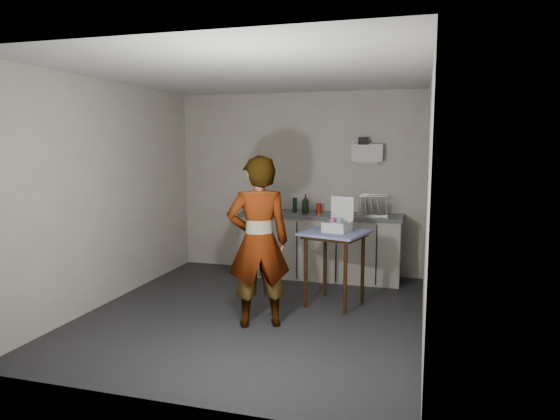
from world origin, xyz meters
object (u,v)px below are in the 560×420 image
(soda_can, at_px, (319,208))
(paper_towel, at_px, (266,201))
(kitchen_counter, at_px, (320,247))
(side_table, at_px, (335,241))
(standing_man, at_px, (258,242))
(soap_bottle, at_px, (305,204))
(dark_bottle, at_px, (295,205))
(dish_rack, at_px, (373,210))
(bakery_box, at_px, (338,224))

(soda_can, xyz_separation_m, paper_towel, (-0.75, -0.07, 0.08))
(kitchen_counter, bearing_deg, side_table, -70.83)
(standing_man, relative_size, soda_can, 13.01)
(side_table, relative_size, soap_bottle, 3.24)
(standing_man, distance_m, soda_can, 2.08)
(side_table, xyz_separation_m, paper_towel, (-1.19, 1.13, 0.30))
(standing_man, height_order, paper_towel, standing_man)
(dark_bottle, relative_size, dish_rack, 0.53)
(dark_bottle, height_order, dish_rack, dish_rack)
(standing_man, bearing_deg, side_table, -150.93)
(bakery_box, bearing_deg, kitchen_counter, 124.25)
(standing_man, xyz_separation_m, bakery_box, (0.66, 0.89, 0.08))
(soap_bottle, distance_m, dark_bottle, 0.17)
(soda_can, relative_size, dish_rack, 0.34)
(standing_man, height_order, soda_can, standing_man)
(soda_can, distance_m, dark_bottle, 0.34)
(kitchen_counter, xyz_separation_m, standing_man, (-0.24, -2.02, 0.45))
(side_table, relative_size, dish_rack, 2.20)
(paper_towel, relative_size, bakery_box, 0.78)
(side_table, height_order, bakery_box, bakery_box)
(soap_bottle, height_order, dark_bottle, soap_bottle)
(soap_bottle, xyz_separation_m, dark_bottle, (-0.16, 0.03, -0.03))
(standing_man, bearing_deg, paper_towel, -99.39)
(standing_man, relative_size, bakery_box, 4.51)
(dish_rack, height_order, bakery_box, bakery_box)
(side_table, bearing_deg, soap_bottle, 134.44)
(dark_bottle, xyz_separation_m, bakery_box, (0.80, -1.13, -0.06))
(kitchen_counter, bearing_deg, paper_towel, -178.47)
(soda_can, relative_size, bakery_box, 0.35)
(standing_man, distance_m, soap_bottle, 1.99)
(soda_can, bearing_deg, standing_man, -95.55)
(dish_rack, xyz_separation_m, bakery_box, (-0.29, -1.20, -0.01))
(dish_rack, bearing_deg, standing_man, -114.52)
(dish_rack, distance_m, bakery_box, 1.23)
(kitchen_counter, height_order, paper_towel, paper_towel)
(kitchen_counter, xyz_separation_m, soap_bottle, (-0.21, -0.04, 0.62))
(soap_bottle, relative_size, bakery_box, 0.69)
(soda_can, xyz_separation_m, bakery_box, (0.46, -1.19, -0.02))
(side_table, bearing_deg, standing_man, -110.62)
(standing_man, bearing_deg, soda_can, -120.30)
(kitchen_counter, relative_size, bakery_box, 5.74)
(kitchen_counter, xyz_separation_m, paper_towel, (-0.79, -0.02, 0.63))
(paper_towel, relative_size, dish_rack, 0.77)
(paper_towel, bearing_deg, side_table, -43.59)
(side_table, distance_m, soda_can, 1.30)
(dark_bottle, distance_m, dish_rack, 1.09)
(bakery_box, bearing_deg, side_table, -136.10)
(soap_bottle, distance_m, paper_towel, 0.58)
(side_table, distance_m, soap_bottle, 1.30)
(side_table, xyz_separation_m, dark_bottle, (-0.77, 1.14, 0.26))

